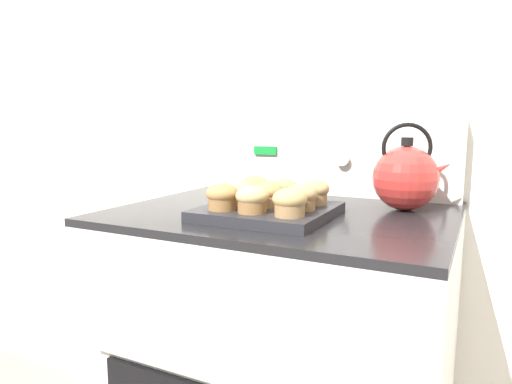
% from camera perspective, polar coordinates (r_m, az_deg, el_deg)
% --- Properties ---
extents(wall_back, '(8.00, 0.05, 2.40)m').
position_cam_1_polar(wall_back, '(1.39, 9.24, 13.13)').
color(wall_back, white).
rests_on(wall_back, ground_plane).
extents(stove_range, '(0.77, 0.65, 0.88)m').
position_cam_1_polar(stove_range, '(1.25, 3.30, -22.51)').
color(stove_range, white).
rests_on(stove_range, ground_plane).
extents(control_panel, '(0.76, 0.07, 0.21)m').
position_cam_1_polar(control_panel, '(1.34, 8.39, 4.31)').
color(control_panel, white).
rests_on(control_panel, stove_range).
extents(muffin_pan, '(0.27, 0.27, 0.02)m').
position_cam_1_polar(muffin_pan, '(1.01, 1.69, -2.47)').
color(muffin_pan, '#28282D').
rests_on(muffin_pan, stove_range).
extents(muffin_r0_c0, '(0.07, 0.07, 0.06)m').
position_cam_1_polar(muffin_r0_c0, '(0.97, -4.24, -0.58)').
color(muffin_r0_c0, olive).
rests_on(muffin_r0_c0, muffin_pan).
extents(muffin_r0_c1, '(0.07, 0.07, 0.06)m').
position_cam_1_polar(muffin_r0_c1, '(0.93, -0.30, -0.92)').
color(muffin_r0_c1, olive).
rests_on(muffin_r0_c1, muffin_pan).
extents(muffin_r0_c2, '(0.07, 0.07, 0.06)m').
position_cam_1_polar(muffin_r0_c2, '(0.90, 4.23, -1.29)').
color(muffin_r0_c2, '#A37A4C').
rests_on(muffin_r0_c2, muffin_pan).
extents(muffin_r1_c0, '(0.07, 0.07, 0.06)m').
position_cam_1_polar(muffin_r1_c0, '(1.04, -2.22, 0.03)').
color(muffin_r1_c0, tan).
rests_on(muffin_r1_c0, muffin_pan).
extents(muffin_r1_c1, '(0.07, 0.07, 0.06)m').
position_cam_1_polar(muffin_r1_c1, '(1.00, 1.71, -0.24)').
color(muffin_r1_c1, tan).
rests_on(muffin_r1_c1, muffin_pan).
extents(muffin_r1_c2, '(0.07, 0.07, 0.06)m').
position_cam_1_polar(muffin_r1_c2, '(0.97, 5.69, -0.58)').
color(muffin_r1_c2, olive).
rests_on(muffin_r1_c2, muffin_pan).
extents(muffin_r2_c0, '(0.07, 0.07, 0.06)m').
position_cam_1_polar(muffin_r2_c0, '(1.10, -0.14, 0.57)').
color(muffin_r2_c0, '#A37A4C').
rests_on(muffin_r2_c0, muffin_pan).
extents(muffin_r2_c1, '(0.07, 0.07, 0.06)m').
position_cam_1_polar(muffin_r2_c1, '(1.07, 3.42, 0.29)').
color(muffin_r2_c1, tan).
rests_on(muffin_r2_c1, muffin_pan).
extents(muffin_r2_c2, '(0.07, 0.07, 0.06)m').
position_cam_1_polar(muffin_r2_c2, '(1.04, 7.26, 0.02)').
color(muffin_r2_c2, '#A37A4C').
rests_on(muffin_r2_c2, muffin_pan).
extents(tea_kettle, '(0.18, 0.15, 0.21)m').
position_cam_1_polar(tea_kettle, '(1.13, 18.26, 1.81)').
color(tea_kettle, red).
rests_on(tea_kettle, stove_range).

